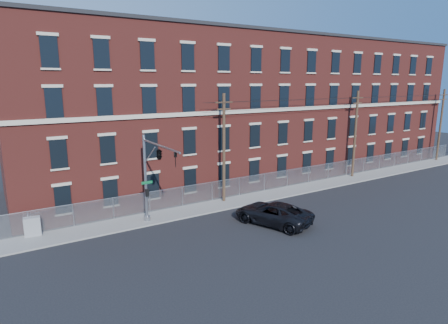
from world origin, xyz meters
TOP-DOWN VIEW (x-y plane):
  - ground at (0.00, 0.00)m, footprint 140.00×140.00m
  - sidewalk at (12.00, 5.00)m, footprint 65.00×3.00m
  - mill_building at (12.00, 13.93)m, footprint 55.30×14.32m
  - chain_link_fence at (12.00, 6.30)m, footprint 59.06×0.06m
  - traffic_signal_mast at (-6.00, 2.18)m, footprint 0.90×6.75m
  - utility_pole_near at (2.00, 5.60)m, footprint 1.80×0.28m
  - utility_pole_mid at (20.00, 5.60)m, footprint 1.80×0.28m
  - utility_pole_far at (38.00, 5.60)m, footprint 1.80×0.28m
  - overhead_wires at (20.00, 5.60)m, footprint 40.00×0.62m
  - pickup_truck at (2.37, -1.18)m, footprint 4.97×6.90m
  - utility_cabinet at (-14.18, 6.00)m, footprint 1.17×0.67m

SIDE VIEW (x-z plane):
  - ground at x=0.00m, z-range 0.00..0.00m
  - sidewalk at x=12.00m, z-range 0.00..0.12m
  - utility_cabinet at x=-14.18m, z-range 0.12..1.52m
  - pickup_truck at x=2.37m, z-range 0.00..1.75m
  - chain_link_fence at x=12.00m, z-range 0.13..1.98m
  - utility_pole_near at x=2.00m, z-range 0.34..10.34m
  - utility_pole_mid at x=20.00m, z-range 0.34..10.34m
  - utility_pole_far at x=38.00m, z-range 0.34..10.34m
  - traffic_signal_mast at x=-6.00m, z-range 1.89..8.89m
  - mill_building at x=12.00m, z-range 0.00..16.30m
  - overhead_wires at x=20.00m, z-range 8.81..9.43m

